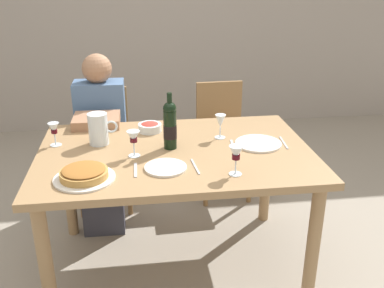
{
  "coord_description": "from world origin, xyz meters",
  "views": [
    {
      "loc": [
        -0.2,
        -2.2,
        1.71
      ],
      "look_at": [
        0.09,
        -0.05,
        0.81
      ],
      "focal_mm": 40.83,
      "sensor_mm": 36.0,
      "label": 1
    }
  ],
  "objects_px": {
    "dining_table": "(176,165)",
    "salad_bowl": "(150,127)",
    "dinner_plate_left_setting": "(166,168)",
    "chair_left": "(104,140)",
    "dinner_plate_right_setting": "(258,143)",
    "chair_right": "(221,132)",
    "diner_left": "(101,137)",
    "baked_tart": "(84,174)",
    "wine_glass_right_diner": "(236,154)",
    "wine_bottle": "(170,125)",
    "wine_glass_left_diner": "(54,130)",
    "water_pitcher": "(99,131)",
    "wine_glass_spare": "(220,122)",
    "wine_glass_centre": "(133,138)"
  },
  "relations": [
    {
      "from": "dining_table",
      "to": "wine_glass_left_diner",
      "type": "height_order",
      "value": "wine_glass_left_diner"
    },
    {
      "from": "chair_left",
      "to": "dinner_plate_left_setting",
      "type": "bearing_deg",
      "value": 109.97
    },
    {
      "from": "dining_table",
      "to": "wine_glass_left_diner",
      "type": "bearing_deg",
      "value": 166.7
    },
    {
      "from": "baked_tart",
      "to": "dinner_plate_right_setting",
      "type": "height_order",
      "value": "baked_tart"
    },
    {
      "from": "salad_bowl",
      "to": "diner_left",
      "type": "relative_size",
      "value": 0.12
    },
    {
      "from": "salad_bowl",
      "to": "chair_left",
      "type": "height_order",
      "value": "chair_left"
    },
    {
      "from": "chair_right",
      "to": "diner_left",
      "type": "bearing_deg",
      "value": 15.63
    },
    {
      "from": "wine_bottle",
      "to": "baked_tart",
      "type": "relative_size",
      "value": 1.08
    },
    {
      "from": "wine_bottle",
      "to": "chair_left",
      "type": "distance_m",
      "value": 1.02
    },
    {
      "from": "dining_table",
      "to": "chair_left",
      "type": "distance_m",
      "value": 0.99
    },
    {
      "from": "dining_table",
      "to": "salad_bowl",
      "type": "xyz_separation_m",
      "value": [
        -0.13,
        0.31,
        0.12
      ]
    },
    {
      "from": "dinner_plate_right_setting",
      "to": "chair_left",
      "type": "bearing_deg",
      "value": 137.35
    },
    {
      "from": "wine_bottle",
      "to": "wine_glass_centre",
      "type": "height_order",
      "value": "wine_bottle"
    },
    {
      "from": "water_pitcher",
      "to": "salad_bowl",
      "type": "relative_size",
      "value": 1.27
    },
    {
      "from": "wine_bottle",
      "to": "chair_right",
      "type": "distance_m",
      "value": 1.08
    },
    {
      "from": "salad_bowl",
      "to": "chair_left",
      "type": "distance_m",
      "value": 0.71
    },
    {
      "from": "wine_glass_right_diner",
      "to": "dinner_plate_left_setting",
      "type": "bearing_deg",
      "value": 161.79
    },
    {
      "from": "dinner_plate_right_setting",
      "to": "water_pitcher",
      "type": "bearing_deg",
      "value": 171.65
    },
    {
      "from": "salad_bowl",
      "to": "wine_glass_spare",
      "type": "height_order",
      "value": "wine_glass_spare"
    },
    {
      "from": "baked_tart",
      "to": "water_pitcher",
      "type": "bearing_deg",
      "value": 84.16
    },
    {
      "from": "wine_glass_right_diner",
      "to": "dinner_plate_right_setting",
      "type": "height_order",
      "value": "wine_glass_right_diner"
    },
    {
      "from": "salad_bowl",
      "to": "dinner_plate_left_setting",
      "type": "bearing_deg",
      "value": -84.26
    },
    {
      "from": "wine_glass_right_diner",
      "to": "dinner_plate_right_setting",
      "type": "relative_size",
      "value": 0.57
    },
    {
      "from": "wine_glass_left_diner",
      "to": "wine_glass_right_diner",
      "type": "relative_size",
      "value": 0.89
    },
    {
      "from": "dining_table",
      "to": "wine_glass_right_diner",
      "type": "distance_m",
      "value": 0.47
    },
    {
      "from": "dinner_plate_left_setting",
      "to": "wine_glass_spare",
      "type": "bearing_deg",
      "value": 46.91
    },
    {
      "from": "dining_table",
      "to": "dinner_plate_left_setting",
      "type": "relative_size",
      "value": 7.03
    },
    {
      "from": "dinner_plate_right_setting",
      "to": "chair_right",
      "type": "relative_size",
      "value": 0.3
    },
    {
      "from": "dining_table",
      "to": "wine_glass_right_diner",
      "type": "relative_size",
      "value": 9.99
    },
    {
      "from": "water_pitcher",
      "to": "diner_left",
      "type": "height_order",
      "value": "diner_left"
    },
    {
      "from": "water_pitcher",
      "to": "chair_left",
      "type": "relative_size",
      "value": 0.21
    },
    {
      "from": "baked_tart",
      "to": "salad_bowl",
      "type": "relative_size",
      "value": 2.05
    },
    {
      "from": "water_pitcher",
      "to": "wine_glass_left_diner",
      "type": "distance_m",
      "value": 0.24
    },
    {
      "from": "salad_bowl",
      "to": "wine_glass_right_diner",
      "type": "relative_size",
      "value": 0.95
    },
    {
      "from": "salad_bowl",
      "to": "wine_glass_left_diner",
      "type": "distance_m",
      "value": 0.56
    },
    {
      "from": "wine_glass_spare",
      "to": "chair_left",
      "type": "xyz_separation_m",
      "value": [
        -0.73,
        0.72,
        -0.36
      ]
    },
    {
      "from": "wine_glass_right_diner",
      "to": "dinner_plate_right_setting",
      "type": "distance_m",
      "value": 0.43
    },
    {
      "from": "wine_bottle",
      "to": "dinner_plate_left_setting",
      "type": "relative_size",
      "value": 1.49
    },
    {
      "from": "salad_bowl",
      "to": "wine_glass_right_diner",
      "type": "bearing_deg",
      "value": -59.2
    },
    {
      "from": "baked_tart",
      "to": "wine_glass_spare",
      "type": "relative_size",
      "value": 2.05
    },
    {
      "from": "dining_table",
      "to": "diner_left",
      "type": "distance_m",
      "value": 0.78
    },
    {
      "from": "baked_tart",
      "to": "salad_bowl",
      "type": "xyz_separation_m",
      "value": [
        0.34,
        0.6,
        0.0
      ]
    },
    {
      "from": "wine_glass_right_diner",
      "to": "chair_left",
      "type": "bearing_deg",
      "value": 120.44
    },
    {
      "from": "dinner_plate_left_setting",
      "to": "chair_left",
      "type": "bearing_deg",
      "value": 108.97
    },
    {
      "from": "dinner_plate_left_setting",
      "to": "dining_table",
      "type": "bearing_deg",
      "value": 72.7
    },
    {
      "from": "wine_glass_spare",
      "to": "dinner_plate_right_setting",
      "type": "distance_m",
      "value": 0.25
    },
    {
      "from": "salad_bowl",
      "to": "wine_glass_right_diner",
      "type": "distance_m",
      "value": 0.76
    },
    {
      "from": "wine_glass_centre",
      "to": "wine_glass_spare",
      "type": "relative_size",
      "value": 1.0
    },
    {
      "from": "wine_glass_left_diner",
      "to": "dinner_plate_right_setting",
      "type": "bearing_deg",
      "value": -7.03
    },
    {
      "from": "baked_tart",
      "to": "dining_table",
      "type": "bearing_deg",
      "value": 32.2
    }
  ]
}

